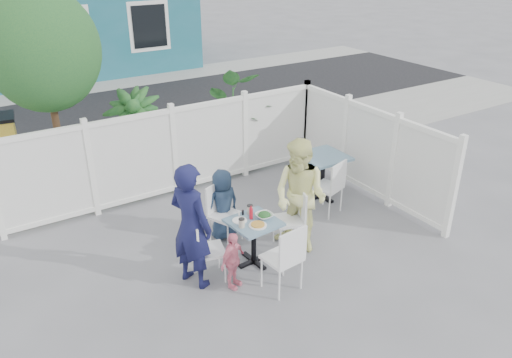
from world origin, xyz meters
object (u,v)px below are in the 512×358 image
chair_right (294,214)px  chair_back (221,209)px  toddler (233,261)px  man (191,226)px  chair_near (286,255)px  woman (300,196)px  main_table (254,231)px  boy (223,204)px  chair_left (204,246)px  spare_table (323,165)px

chair_right → chair_back: (-0.81, 0.72, -0.00)m
chair_back → toddler: (-0.43, -1.09, -0.13)m
man → toddler: size_ratio=2.13×
chair_near → woman: (0.77, 0.75, 0.29)m
chair_back → man: 1.13m
main_table → toddler: size_ratio=0.85×
man → toddler: (0.39, -0.38, -0.46)m
chair_right → chair_near: 1.08m
chair_back → boy: bearing=-158.1°
chair_back → chair_near: chair_near is taller
chair_right → chair_near: chair_near is taller
main_table → chair_right: size_ratio=0.74×
chair_right → toddler: (-1.25, -0.37, -0.13)m
boy → toddler: size_ratio=1.38×
chair_left → chair_near: 1.11m
main_table → chair_right: (0.72, 0.04, 0.02)m
chair_left → man: bearing=-82.3°
man → boy: (0.89, 0.78, -0.31)m
chair_right → toddler: 1.31m
chair_near → toddler: 0.71m
spare_table → boy: 2.13m
main_table → man: (-0.91, 0.05, 0.34)m
toddler → woman: bearing=-12.8°
woman → man: bearing=-114.5°
chair_right → toddler: size_ratio=1.14×
chair_left → toddler: 0.44m
chair_back → spare_table: bearing=163.6°
woman → spare_table: bearing=107.4°
chair_back → chair_right: bearing=114.4°
chair_left → toddler: (0.23, -0.36, -0.11)m
boy → toddler: boy is taller
spare_table → chair_back: chair_back is taller
chair_near → boy: bearing=85.3°
main_table → toddler: (-0.53, -0.32, -0.12)m
boy → chair_near: bearing=86.0°
main_table → chair_back: size_ratio=0.75×
main_table → man: man is taller
spare_table → woman: woman is taller
chair_left → man: man is taller
chair_back → woman: (0.86, -0.79, 0.31)m
spare_table → toddler: size_ratio=0.99×
main_table → toddler: 0.63m
spare_table → boy: bearing=-174.1°
spare_table → toddler: (-2.62, -1.38, -0.21)m
chair_near → toddler: bearing=134.1°
main_table → spare_table: bearing=26.8°
woman → boy: 1.21m
spare_table → chair_near: 2.78m
chair_left → man: 0.38m
toddler → chair_near: bearing=-65.8°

